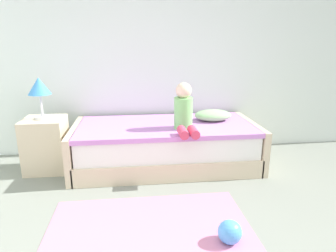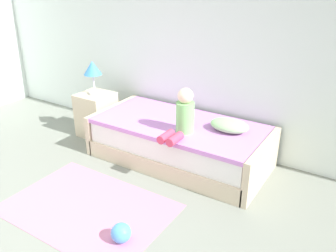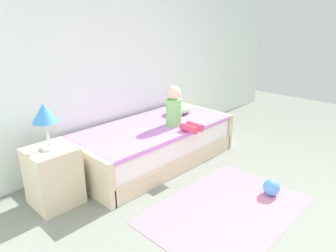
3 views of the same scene
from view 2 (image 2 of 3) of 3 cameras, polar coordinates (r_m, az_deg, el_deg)
wall_rear at (r=4.37m, az=6.30°, el=14.75°), size 7.20×0.10×2.90m
bed at (r=4.24m, az=1.81°, el=-2.59°), size 2.11×1.00×0.50m
nightstand at (r=4.99m, az=-11.47°, el=1.85°), size 0.44×0.44×0.60m
table_lamp at (r=4.80m, az=-12.10°, el=8.91°), size 0.24×0.24×0.45m
child_figure at (r=3.79m, az=2.42°, el=1.67°), size 0.20×0.51×0.50m
pillow at (r=3.96m, az=9.89°, el=0.11°), size 0.44×0.30×0.13m
toy_ball at (r=3.17m, az=-7.58°, el=-16.75°), size 0.18×0.18×0.18m
area_rug at (r=3.64m, az=-12.79°, el=-12.75°), size 1.60×1.10×0.01m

